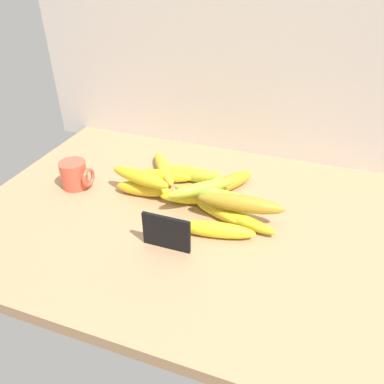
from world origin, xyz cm
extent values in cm
cube|color=tan|center=(0.00, 0.00, 1.50)|extent=(110.00, 76.00, 3.00)
cube|color=beige|center=(0.00, 39.00, 35.00)|extent=(130.00, 2.00, 70.00)
cube|color=black|center=(-1.38, -12.79, 7.20)|extent=(11.00, 0.80, 8.40)
cube|color=olive|center=(-1.38, -11.99, 3.30)|extent=(9.90, 1.20, 0.60)
cylinder|color=#E0513B|center=(-35.01, 2.01, 6.80)|extent=(7.15, 7.15, 7.60)
torus|color=#E0513B|center=(-30.44, 2.01, 6.80)|extent=(1.00, 5.26, 5.26)
ellipsoid|color=gold|center=(10.83, 0.54, 4.62)|extent=(21.14, 8.05, 3.25)
ellipsoid|color=gold|center=(-6.08, 15.76, 5.10)|extent=(19.60, 4.53, 4.19)
ellipsoid|color=gold|center=(-15.25, 4.41, 4.99)|extent=(15.45, 5.89, 3.98)
ellipsoid|color=yellow|center=(-13.55, 12.52, 4.79)|extent=(18.32, 7.17, 3.58)
ellipsoid|color=gold|center=(5.77, 15.28, 5.05)|extent=(11.84, 15.24, 4.11)
ellipsoid|color=yellow|center=(7.43, -5.49, 4.86)|extent=(19.12, 6.68, 3.73)
ellipsoid|color=yellow|center=(4.54, 2.75, 4.74)|extent=(16.04, 10.71, 3.47)
ellipsoid|color=#91BC2F|center=(2.83, 11.12, 4.95)|extent=(7.77, 17.71, 3.90)
ellipsoid|color=yellow|center=(-0.09, 5.71, 5.03)|extent=(20.54, 9.94, 4.06)
ellipsoid|color=yellow|center=(-14.58, 16.53, 4.89)|extent=(14.27, 17.87, 3.78)
ellipsoid|color=#B08725|center=(11.53, 1.66, 8.33)|extent=(21.06, 5.98, 4.17)
ellipsoid|color=gold|center=(-15.68, 3.79, 8.85)|extent=(18.04, 7.11, 3.74)
ellipsoid|color=#AEBB31|center=(1.00, 4.44, 8.67)|extent=(15.56, 14.79, 3.21)
ellipsoid|color=#87B635|center=(3.60, 3.73, 8.09)|extent=(18.92, 3.80, 3.23)
camera|label=1|loc=(25.00, -70.35, 59.53)|focal=35.19mm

